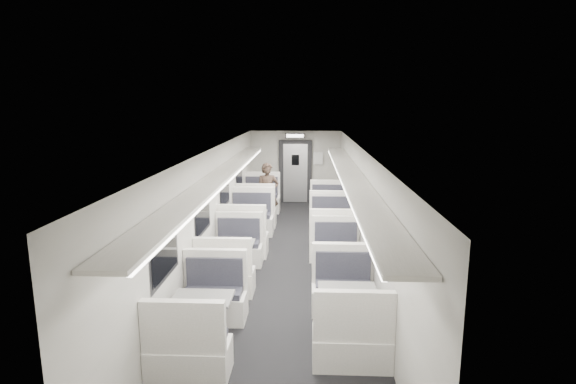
# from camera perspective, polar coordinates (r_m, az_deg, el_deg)

# --- Properties ---
(room) EXTENTS (3.24, 12.24, 2.64)m
(room) POSITION_cam_1_polar(r_m,az_deg,el_deg) (9.13, -0.15, -2.01)
(room) COLOR black
(room) RESTS_ON ground
(booth_left_a) EXTENTS (1.12, 2.26, 1.21)m
(booth_left_a) POSITION_cam_1_polar(r_m,az_deg,el_deg) (13.00, -3.77, -1.64)
(booth_left_a) COLOR white
(booth_left_a) RESTS_ON room
(booth_left_b) EXTENTS (1.09, 2.22, 1.19)m
(booth_left_b) POSITION_cam_1_polar(r_m,az_deg,el_deg) (10.69, -5.19, -4.54)
(booth_left_b) COLOR white
(booth_left_b) RESTS_ON room
(booth_left_c) EXTENTS (0.99, 2.00, 1.07)m
(booth_left_c) POSITION_cam_1_polar(r_m,az_deg,el_deg) (8.72, -7.06, -8.51)
(booth_left_c) COLOR white
(booth_left_c) RESTS_ON room
(booth_left_d) EXTENTS (0.99, 2.00, 1.07)m
(booth_left_d) POSITION_cam_1_polar(r_m,az_deg,el_deg) (6.52, -10.75, -15.69)
(booth_left_d) COLOR white
(booth_left_d) RESTS_ON room
(booth_right_a) EXTENTS (1.02, 2.06, 1.10)m
(booth_right_a) POSITION_cam_1_polar(r_m,az_deg,el_deg) (12.29, 5.20, -2.59)
(booth_right_a) COLOR white
(booth_right_a) RESTS_ON room
(booth_right_b) EXTENTS (1.06, 2.15, 1.15)m
(booth_right_b) POSITION_cam_1_polar(r_m,az_deg,el_deg) (10.42, 5.67, -5.02)
(booth_right_b) COLOR white
(booth_right_b) RESTS_ON room
(booth_right_c) EXTENTS (0.96, 1.96, 1.05)m
(booth_right_c) POSITION_cam_1_polar(r_m,az_deg,el_deg) (8.51, 6.37, -9.06)
(booth_right_c) COLOR white
(booth_right_c) RESTS_ON room
(booth_right_d) EXTENTS (0.99, 2.01, 1.08)m
(booth_right_d) POSITION_cam_1_polar(r_m,az_deg,el_deg) (6.70, 7.48, -14.78)
(booth_right_d) COLOR white
(booth_right_d) RESTS_ON room
(passenger) EXTENTS (0.65, 0.46, 1.70)m
(passenger) POSITION_cam_1_polar(r_m,az_deg,el_deg) (12.33, -2.60, -0.22)
(passenger) COLOR black
(passenger) RESTS_ON room
(window_a) EXTENTS (0.02, 1.18, 0.84)m
(window_a) POSITION_cam_1_polar(r_m,az_deg,el_deg) (12.58, -6.19, 2.27)
(window_a) COLOR black
(window_a) RESTS_ON room
(window_b) EXTENTS (0.02, 1.18, 0.84)m
(window_b) POSITION_cam_1_polar(r_m,az_deg,el_deg) (10.44, -8.02, 0.39)
(window_b) COLOR black
(window_b) RESTS_ON room
(window_c) EXTENTS (0.02, 1.18, 0.84)m
(window_c) POSITION_cam_1_polar(r_m,az_deg,el_deg) (8.34, -10.77, -2.43)
(window_c) COLOR black
(window_c) RESTS_ON room
(window_d) EXTENTS (0.02, 1.18, 0.84)m
(window_d) POSITION_cam_1_polar(r_m,az_deg,el_deg) (6.30, -15.38, -7.10)
(window_d) COLOR black
(window_d) RESTS_ON room
(luggage_rack_left) EXTENTS (0.46, 10.40, 0.09)m
(luggage_rack_left) POSITION_cam_1_polar(r_m,az_deg,el_deg) (8.85, -8.33, 2.17)
(luggage_rack_left) COLOR white
(luggage_rack_left) RESTS_ON room
(luggage_rack_right) EXTENTS (0.46, 10.40, 0.09)m
(luggage_rack_right) POSITION_cam_1_polar(r_m,az_deg,el_deg) (8.72, 7.94, 2.06)
(luggage_rack_right) COLOR white
(luggage_rack_right) RESTS_ON room
(vestibule_door) EXTENTS (1.10, 0.13, 2.10)m
(vestibule_door) POSITION_cam_1_polar(r_m,az_deg,el_deg) (14.99, 0.94, 2.56)
(vestibule_door) COLOR black
(vestibule_door) RESTS_ON room
(exit_sign) EXTENTS (0.62, 0.12, 0.16)m
(exit_sign) POSITION_cam_1_polar(r_m,az_deg,el_deg) (14.36, 0.90, 7.17)
(exit_sign) COLOR black
(exit_sign) RESTS_ON room
(wall_notice) EXTENTS (0.32, 0.02, 0.40)m
(wall_notice) POSITION_cam_1_polar(r_m,az_deg,el_deg) (14.91, 3.84, 4.28)
(wall_notice) COLOR silver
(wall_notice) RESTS_ON room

